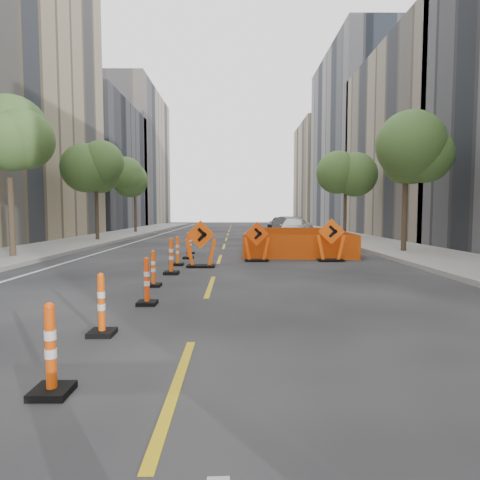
{
  "coord_description": "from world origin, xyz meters",
  "views": [
    {
      "loc": [
        0.66,
        -6.3,
        1.93
      ],
      "look_at": [
        0.79,
        5.55,
        1.1
      ],
      "focal_mm": 30.0,
      "sensor_mm": 36.0,
      "label": 1
    }
  ],
  "objects_px": {
    "channelizer_7": "(188,246)",
    "channelizer_8": "(191,244)",
    "channelizer_6": "(178,251)",
    "channelizer_2": "(101,304)",
    "channelizer_4": "(153,268)",
    "chevron_sign_left": "(201,244)",
    "chevron_sign_center": "(257,242)",
    "parked_car_near": "(294,228)",
    "channelizer_3": "(147,281)",
    "channelizer_1": "(51,349)",
    "parked_car_far": "(280,224)",
    "chevron_sign_right": "(331,240)",
    "channelizer_5": "(171,256)",
    "parked_car_mid": "(292,225)"
  },
  "relations": [
    {
      "from": "channelizer_7",
      "to": "channelizer_8",
      "type": "bearing_deg",
      "value": 93.48
    },
    {
      "from": "channelizer_6",
      "to": "channelizer_8",
      "type": "distance_m",
      "value": 4.11
    },
    {
      "from": "channelizer_7",
      "to": "channelizer_2",
      "type": "bearing_deg",
      "value": -90.78
    },
    {
      "from": "channelizer_4",
      "to": "chevron_sign_left",
      "type": "relative_size",
      "value": 0.58
    },
    {
      "from": "chevron_sign_center",
      "to": "parked_car_near",
      "type": "height_order",
      "value": "parked_car_near"
    },
    {
      "from": "channelizer_3",
      "to": "channelizer_1",
      "type": "bearing_deg",
      "value": -91.38
    },
    {
      "from": "channelizer_1",
      "to": "parked_car_far",
      "type": "distance_m",
      "value": 36.82
    },
    {
      "from": "chevron_sign_right",
      "to": "parked_car_near",
      "type": "bearing_deg",
      "value": 93.85
    },
    {
      "from": "chevron_sign_left",
      "to": "parked_car_far",
      "type": "height_order",
      "value": "chevron_sign_left"
    },
    {
      "from": "channelizer_5",
      "to": "parked_car_mid",
      "type": "xyz_separation_m",
      "value": [
        6.92,
        22.65,
        0.2
      ]
    },
    {
      "from": "channelizer_5",
      "to": "parked_car_mid",
      "type": "relative_size",
      "value": 0.24
    },
    {
      "from": "channelizer_4",
      "to": "channelizer_6",
      "type": "bearing_deg",
      "value": 89.59
    },
    {
      "from": "channelizer_6",
      "to": "parked_car_far",
      "type": "height_order",
      "value": "parked_car_far"
    },
    {
      "from": "channelizer_2",
      "to": "parked_car_near",
      "type": "bearing_deg",
      "value": 74.29
    },
    {
      "from": "channelizer_1",
      "to": "parked_car_mid",
      "type": "height_order",
      "value": "parked_car_mid"
    },
    {
      "from": "chevron_sign_left",
      "to": "parked_car_far",
      "type": "distance_m",
      "value": 27.04
    },
    {
      "from": "channelizer_2",
      "to": "channelizer_3",
      "type": "distance_m",
      "value": 2.07
    },
    {
      "from": "channelizer_1",
      "to": "chevron_sign_right",
      "type": "xyz_separation_m",
      "value": [
        5.67,
        11.45,
        0.34
      ]
    },
    {
      "from": "parked_car_mid",
      "to": "parked_car_far",
      "type": "distance_m",
      "value": 5.4
    },
    {
      "from": "channelizer_2",
      "to": "channelizer_7",
      "type": "height_order",
      "value": "channelizer_7"
    },
    {
      "from": "chevron_sign_left",
      "to": "parked_car_mid",
      "type": "height_order",
      "value": "chevron_sign_left"
    },
    {
      "from": "channelizer_3",
      "to": "parked_car_near",
      "type": "bearing_deg",
      "value": 73.44
    },
    {
      "from": "parked_car_mid",
      "to": "parked_car_far",
      "type": "xyz_separation_m",
      "value": [
        -0.46,
        5.38,
        -0.06
      ]
    },
    {
      "from": "chevron_sign_right",
      "to": "parked_car_far",
      "type": "xyz_separation_m",
      "value": [
        0.73,
        24.81,
        -0.13
      ]
    },
    {
      "from": "chevron_sign_right",
      "to": "channelizer_7",
      "type": "bearing_deg",
      "value": 176.78
    },
    {
      "from": "channelizer_6",
      "to": "chevron_sign_center",
      "type": "height_order",
      "value": "chevron_sign_center"
    },
    {
      "from": "channelizer_5",
      "to": "channelizer_6",
      "type": "height_order",
      "value": "channelizer_5"
    },
    {
      "from": "channelizer_6",
      "to": "parked_car_mid",
      "type": "xyz_separation_m",
      "value": [
        7.02,
        20.59,
        0.24
      ]
    },
    {
      "from": "channelizer_4",
      "to": "parked_car_mid",
      "type": "bearing_deg",
      "value": 74.07
    },
    {
      "from": "parked_car_mid",
      "to": "channelizer_6",
      "type": "bearing_deg",
      "value": -129.28
    },
    {
      "from": "channelizer_3",
      "to": "parked_car_mid",
      "type": "relative_size",
      "value": 0.21
    },
    {
      "from": "chevron_sign_left",
      "to": "chevron_sign_center",
      "type": "height_order",
      "value": "chevron_sign_left"
    },
    {
      "from": "channelizer_5",
      "to": "channelizer_8",
      "type": "height_order",
      "value": "channelizer_5"
    },
    {
      "from": "parked_car_near",
      "to": "parked_car_far",
      "type": "xyz_separation_m",
      "value": [
        0.32,
        12.0,
        -0.07
      ]
    },
    {
      "from": "channelizer_8",
      "to": "parked_car_near",
      "type": "relative_size",
      "value": 0.2
    },
    {
      "from": "channelizer_7",
      "to": "channelizer_8",
      "type": "relative_size",
      "value": 1.18
    },
    {
      "from": "channelizer_1",
      "to": "channelizer_8",
      "type": "xyz_separation_m",
      "value": [
        -0.14,
        14.39,
        -0.03
      ]
    },
    {
      "from": "channelizer_3",
      "to": "parked_car_far",
      "type": "bearing_deg",
      "value": 78.9
    },
    {
      "from": "channelizer_6",
      "to": "parked_car_far",
      "type": "bearing_deg",
      "value": 75.82
    },
    {
      "from": "channelizer_3",
      "to": "chevron_sign_left",
      "type": "relative_size",
      "value": 0.61
    },
    {
      "from": "channelizer_4",
      "to": "parked_car_near",
      "type": "height_order",
      "value": "parked_car_near"
    },
    {
      "from": "channelizer_4",
      "to": "chevron_sign_left",
      "type": "height_order",
      "value": "chevron_sign_left"
    },
    {
      "from": "channelizer_5",
      "to": "chevron_sign_right",
      "type": "distance_m",
      "value": 6.58
    },
    {
      "from": "channelizer_3",
      "to": "parked_car_near",
      "type": "height_order",
      "value": "parked_car_near"
    },
    {
      "from": "channelizer_6",
      "to": "chevron_sign_center",
      "type": "xyz_separation_m",
      "value": [
        2.92,
        1.19,
        0.25
      ]
    },
    {
      "from": "channelizer_8",
      "to": "parked_car_far",
      "type": "xyz_separation_m",
      "value": [
        6.55,
        21.86,
        0.24
      ]
    },
    {
      "from": "channelizer_1",
      "to": "channelizer_2",
      "type": "xyz_separation_m",
      "value": [
        -0.15,
        2.06,
        -0.0
      ]
    },
    {
      "from": "parked_car_near",
      "to": "parked_car_far",
      "type": "bearing_deg",
      "value": 104.65
    },
    {
      "from": "parked_car_mid",
      "to": "channelizer_7",
      "type": "bearing_deg",
      "value": -130.82
    },
    {
      "from": "channelizer_4",
      "to": "parked_car_mid",
      "type": "xyz_separation_m",
      "value": [
        7.05,
        24.7,
        0.3
      ]
    }
  ]
}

